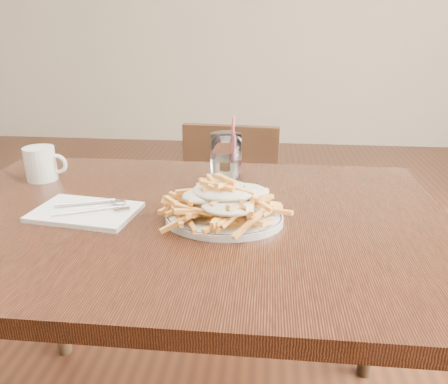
# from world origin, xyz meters

# --- Properties ---
(table) EXTENTS (1.20, 0.80, 0.75)m
(table) POSITION_xyz_m (0.00, 0.00, 0.67)
(table) COLOR black
(table) RESTS_ON ground
(chair_far) EXTENTS (0.40, 0.40, 0.80)m
(chair_far) POSITION_xyz_m (0.05, 0.80, 0.45)
(chair_far) COLOR #301C10
(chair_far) RESTS_ON ground
(fries_plate) EXTENTS (0.31, 0.29, 0.02)m
(fries_plate) POSITION_xyz_m (0.09, -0.03, 0.76)
(fries_plate) COLOR silver
(fries_plate) RESTS_ON table
(loaded_fries) EXTENTS (0.28, 0.23, 0.08)m
(loaded_fries) POSITION_xyz_m (0.09, -0.03, 0.81)
(loaded_fries) COLOR #EAA247
(loaded_fries) RESTS_ON fries_plate
(napkin) EXTENTS (0.25, 0.18, 0.01)m
(napkin) POSITION_xyz_m (-0.23, -0.03, 0.76)
(napkin) COLOR white
(napkin) RESTS_ON table
(cutlery) EXTENTS (0.18, 0.13, 0.01)m
(cutlery) POSITION_xyz_m (-0.23, -0.02, 0.76)
(cutlery) COLOR silver
(cutlery) RESTS_ON napkin
(water_glass) EXTENTS (0.08, 0.08, 0.18)m
(water_glass) POSITION_xyz_m (0.07, 0.22, 0.81)
(water_glass) COLOR white
(water_glass) RESTS_ON table
(coffee_mug) EXTENTS (0.12, 0.08, 0.09)m
(coffee_mug) POSITION_xyz_m (-0.44, 0.19, 0.80)
(coffee_mug) COLOR silver
(coffee_mug) RESTS_ON table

